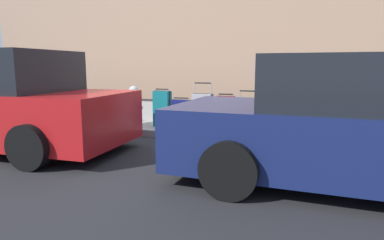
% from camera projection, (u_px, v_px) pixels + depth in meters
% --- Properties ---
extents(ground_plane, '(40.00, 40.00, 0.00)m').
position_uv_depth(ground_plane, '(162.00, 138.00, 6.66)').
color(ground_plane, black).
extents(sidewalk_curb, '(18.00, 5.00, 0.14)m').
position_uv_depth(sidewalk_curb, '(201.00, 117.00, 8.98)').
color(sidewalk_curb, gray).
rests_on(sidewalk_curb, ground_plane).
extents(suitcase_teal_0, '(0.37, 0.19, 0.81)m').
position_uv_depth(suitcase_teal_0, '(335.00, 117.00, 6.00)').
color(suitcase_teal_0, '#0F606B').
rests_on(suitcase_teal_0, sidewalk_curb).
extents(suitcase_maroon_1, '(0.39, 0.23, 0.73)m').
position_uv_depth(suitcase_maroon_1, '(308.00, 121.00, 6.22)').
color(suitcase_maroon_1, maroon).
rests_on(suitcase_maroon_1, sidewalk_curb).
extents(suitcase_black_2, '(0.47, 0.23, 0.83)m').
position_uv_depth(suitcase_black_2, '(279.00, 120.00, 6.37)').
color(suitcase_black_2, black).
rests_on(suitcase_black_2, sidewalk_curb).
extents(suitcase_olive_3, '(0.47, 0.27, 0.82)m').
position_uv_depth(suitcase_olive_3, '(249.00, 119.00, 6.45)').
color(suitcase_olive_3, '#59601E').
rests_on(suitcase_olive_3, sidewalk_curb).
extents(suitcase_red_4, '(0.36, 0.22, 0.74)m').
position_uv_depth(suitcase_red_4, '(225.00, 113.00, 6.66)').
color(suitcase_red_4, red).
rests_on(suitcase_red_4, sidewalk_curb).
extents(suitcase_silver_5, '(0.40, 0.26, 0.96)m').
position_uv_depth(suitcase_silver_5, '(203.00, 112.00, 6.75)').
color(suitcase_silver_5, '#9EA0A8').
rests_on(suitcase_silver_5, sidewalk_curb).
extents(suitcase_navy_6, '(0.38, 0.21, 0.64)m').
position_uv_depth(suitcase_navy_6, '(181.00, 114.00, 6.93)').
color(suitcase_navy_6, navy).
rests_on(suitcase_navy_6, sidewalk_curb).
extents(suitcase_teal_7, '(0.38, 0.22, 0.81)m').
position_uv_depth(suitcase_teal_7, '(162.00, 109.00, 7.12)').
color(suitcase_teal_7, '#0F606B').
rests_on(suitcase_teal_7, sidewalk_curb).
extents(fire_hydrant, '(0.39, 0.21, 0.85)m').
position_uv_depth(fire_hydrant, '(134.00, 105.00, 7.32)').
color(fire_hydrant, '#99999E').
rests_on(fire_hydrant, sidewalk_curb).
extents(bollard_post, '(0.12, 0.12, 0.74)m').
position_uv_depth(bollard_post, '(101.00, 107.00, 7.43)').
color(bollard_post, brown).
rests_on(bollard_post, sidewalk_curb).
extents(parked_car_navy_0, '(4.64, 2.16, 1.54)m').
position_uv_depth(parked_car_navy_0, '(371.00, 126.00, 3.89)').
color(parked_car_navy_0, '#141E4C').
rests_on(parked_car_navy_0, ground_plane).
extents(parked_car_red_1, '(4.51, 2.20, 1.66)m').
position_uv_depth(parked_car_red_1, '(1.00, 104.00, 5.77)').
color(parked_car_red_1, '#AD1619').
rests_on(parked_car_red_1, ground_plane).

